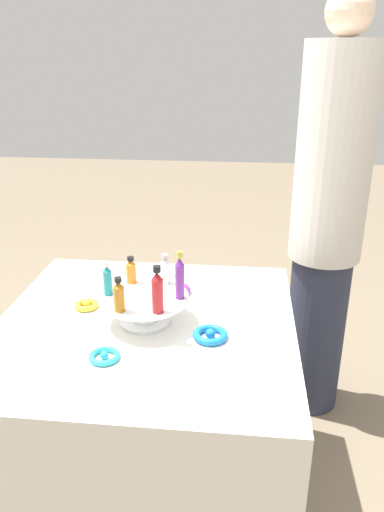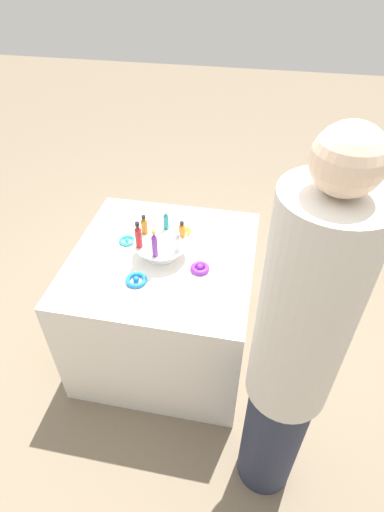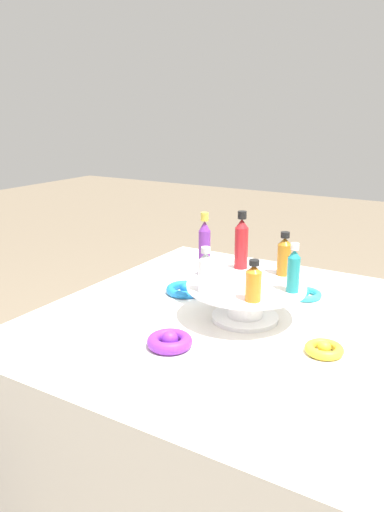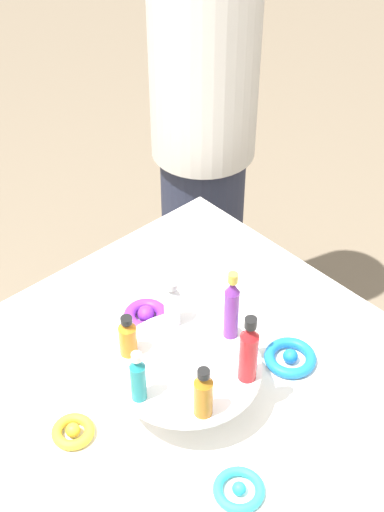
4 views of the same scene
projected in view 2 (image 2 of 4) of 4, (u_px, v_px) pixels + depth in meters
ground_plane at (168, 344)px, 2.51m from camera, size 12.00×12.00×0.00m
party_table at (165, 304)px, 2.27m from camera, size 0.93×0.93×0.73m
display_stand at (161, 246)px, 1.99m from camera, size 0.27×0.27×0.09m
bottle_teal at (165, 220)px, 2.02m from camera, size 0.03×0.03×0.11m
bottle_amber at (144, 225)px, 1.99m from camera, size 0.03×0.03×0.11m
bottle_red at (138, 236)px, 1.90m from camera, size 0.03×0.03×0.14m
bottle_purple at (155, 244)px, 1.84m from camera, size 0.03×0.03×0.15m
bottle_clear at (178, 243)px, 1.89m from camera, size 0.03×0.03×0.10m
bottle_orange at (182, 230)px, 1.98m from camera, size 0.03×0.03×0.09m
ribbon_bow_blue at (136, 280)px, 1.88m from camera, size 0.10×0.10×0.03m
ribbon_bow_purple at (200, 268)px, 1.94m from camera, size 0.09×0.09×0.04m
ribbon_bow_gold at (184, 231)px, 2.17m from camera, size 0.08×0.08×0.03m
ribbon_bow_teal at (127, 240)px, 2.11m from camera, size 0.09×0.09×0.02m
person_figure at (292, 363)px, 1.38m from camera, size 0.29×0.29×1.73m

